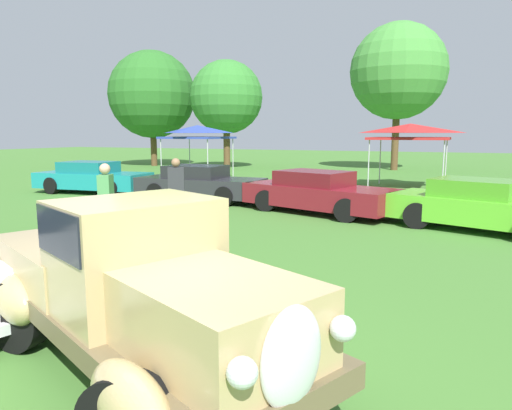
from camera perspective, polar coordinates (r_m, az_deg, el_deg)
ground_plane at (r=4.74m, az=-12.73°, el=-20.40°), size 120.00×120.00×0.00m
feature_pickup_truck at (r=4.64m, az=-14.70°, el=-9.47°), size 4.54×3.13×1.70m
show_car_teal at (r=19.33m, az=-19.37°, el=3.17°), size 4.58×2.15×1.22m
show_car_charcoal at (r=16.15m, az=-6.94°, el=2.61°), size 4.38×1.81×1.22m
show_car_burgundy at (r=13.72m, az=7.51°, el=1.53°), size 4.84×2.94×1.22m
show_car_lime at (r=12.32m, az=25.54°, el=-0.06°), size 4.42×2.83×1.22m
spectator_between_cars at (r=11.91m, az=-9.68°, el=1.92°), size 0.47×0.41×1.69m
spectator_by_row at (r=10.18m, az=-17.78°, el=0.49°), size 0.39×0.47×1.69m
canopy_tent_left_field at (r=23.49m, az=-7.14°, el=8.93°), size 2.87×2.87×2.71m
canopy_tent_center_field at (r=20.66m, az=18.30°, el=8.62°), size 3.12×3.12×2.71m
treeline_far_left at (r=34.73m, az=-12.56°, el=12.98°), size 6.09×6.09×8.08m
treeline_mid_left at (r=31.38m, az=-3.63°, el=12.97°), size 4.75×4.75×7.04m
treeline_center at (r=31.37m, az=16.96°, el=15.30°), size 5.91×5.91×9.08m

